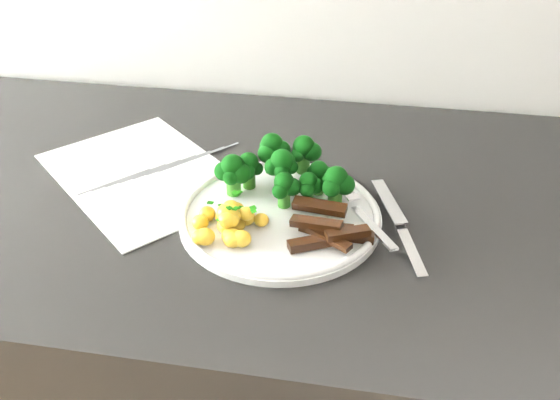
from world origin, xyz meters
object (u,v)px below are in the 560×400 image
(potatoes, at_px, (228,222))
(fork, at_px, (365,216))
(plate, at_px, (280,215))
(recipe_paper, at_px, (144,174))
(beef_strips, at_px, (327,229))
(knife, at_px, (404,236))
(broccoli, at_px, (284,169))

(potatoes, xyz_separation_m, fork, (0.16, 0.05, -0.01))
(plate, xyz_separation_m, potatoes, (-0.06, -0.05, 0.02))
(recipe_paper, bearing_deg, fork, -12.93)
(beef_strips, bearing_deg, fork, 40.30)
(plate, distance_m, beef_strips, 0.07)
(potatoes, distance_m, knife, 0.21)
(recipe_paper, height_order, potatoes, potatoes)
(potatoes, bearing_deg, fork, 16.87)
(beef_strips, xyz_separation_m, knife, (0.09, 0.02, -0.01))
(beef_strips, bearing_deg, recipe_paper, 158.11)
(recipe_paper, bearing_deg, knife, -14.33)
(plate, relative_size, potatoes, 2.79)
(recipe_paper, xyz_separation_m, beef_strips, (0.28, -0.11, 0.02))
(beef_strips, bearing_deg, plate, 150.13)
(recipe_paper, bearing_deg, potatoes, -38.12)
(broccoli, height_order, beef_strips, broccoli)
(broccoli, distance_m, knife, 0.18)
(broccoli, distance_m, potatoes, 0.11)
(potatoes, bearing_deg, recipe_paper, 141.88)
(fork, bearing_deg, knife, -23.15)
(fork, xyz_separation_m, knife, (0.05, -0.02, -0.01))
(fork, distance_m, knife, 0.05)
(plate, height_order, knife, knife)
(beef_strips, xyz_separation_m, fork, (0.04, 0.04, -0.00))
(broccoli, bearing_deg, beef_strips, -52.08)
(recipe_paper, distance_m, beef_strips, 0.30)
(broccoli, xyz_separation_m, fork, (0.11, -0.05, -0.03))
(recipe_paper, relative_size, broccoli, 1.96)
(potatoes, xyz_separation_m, beef_strips, (0.12, 0.01, -0.00))
(recipe_paper, height_order, fork, fork)
(beef_strips, distance_m, fork, 0.06)
(plate, bearing_deg, knife, -7.24)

